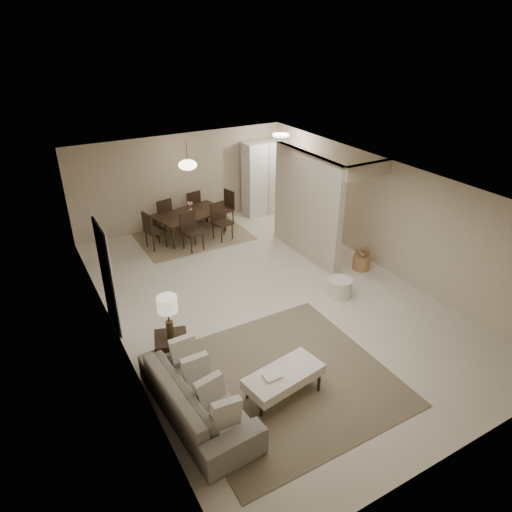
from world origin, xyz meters
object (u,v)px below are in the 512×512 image
pantry_cabinet (264,178)px  dining_table (192,224)px  ottoman_bench (284,377)px  side_table (172,351)px  wicker_basket (361,262)px  round_pouf (340,288)px  sofa (197,395)px

pantry_cabinet → dining_table: pantry_cabinet is taller
pantry_cabinet → dining_table: 2.67m
ottoman_bench → dining_table: size_ratio=0.72×
side_table → wicker_basket: (4.93, 1.01, -0.12)m
wicker_basket → side_table: bearing=-168.4°
round_pouf → pantry_cabinet: bearing=78.4°
pantry_cabinet → side_table: pantry_cabinet is taller
sofa → dining_table: size_ratio=1.27×
sofa → ottoman_bench: (1.27, -0.30, 0.02)m
ottoman_bench → wicker_basket: bearing=24.9°
side_table → dining_table: bearing=64.1°
ottoman_bench → pantry_cabinet: bearing=53.0°
sofa → ottoman_bench: size_ratio=1.76×
pantry_cabinet → wicker_basket: (0.18, -4.15, -0.88)m
ottoman_bench → wicker_basket: size_ratio=3.29×
round_pouf → sofa: bearing=-158.4°
pantry_cabinet → ottoman_bench: bearing=-118.0°
round_pouf → dining_table: 4.55m
round_pouf → dining_table: (-1.51, 4.29, 0.13)m
ottoman_bench → dining_table: 6.18m
ottoman_bench → round_pouf: ottoman_bench is taller
sofa → dining_table: bearing=-25.7°
wicker_basket → dining_table: size_ratio=0.22×
pantry_cabinet → sofa: (-4.80, -6.34, -0.71)m
side_table → wicker_basket: size_ratio=1.44×
round_pouf → dining_table: bearing=109.4°
dining_table → round_pouf: bearing=-82.9°
pantry_cabinet → wicker_basket: bearing=-87.6°
round_pouf → dining_table: dining_table is taller
round_pouf → wicker_basket: size_ratio=1.24×
pantry_cabinet → side_table: 7.06m
sofa → round_pouf: bearing=-72.5°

